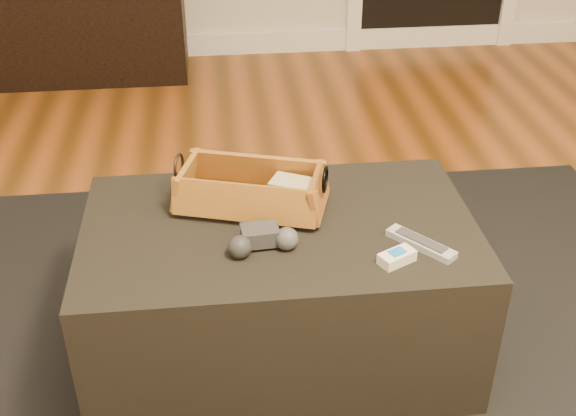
{
  "coord_description": "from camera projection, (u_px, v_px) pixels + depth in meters",
  "views": [
    {
      "loc": [
        0.03,
        -1.25,
        1.43
      ],
      "look_at": [
        0.2,
        0.25,
        0.49
      ],
      "focal_mm": 45.0,
      "sensor_mm": 36.0,
      "label": 1
    }
  ],
  "objects": [
    {
      "name": "silver_remote",
      "position": [
        421.0,
        243.0,
        1.74
      ],
      "size": [
        0.15,
        0.17,
        0.02
      ],
      "color": "#B2B5BB",
      "rests_on": "ottoman"
    },
    {
      "name": "baseboard",
      "position": [
        205.0,
        45.0,
        4.08
      ],
      "size": [
        5.0,
        0.04,
        0.12
      ],
      "primitive_type": "cube",
      "color": "white",
      "rests_on": "floor"
    },
    {
      "name": "area_rug",
      "position": [
        282.0,
        362.0,
        2.01
      ],
      "size": [
        2.6,
        2.0,
        0.01
      ],
      "primitive_type": "cube",
      "color": "black",
      "rests_on": "floor"
    },
    {
      "name": "media_cabinet",
      "position": [
        59.0,
        28.0,
        3.72
      ],
      "size": [
        1.29,
        0.45,
        0.51
      ],
      "primitive_type": "cube",
      "color": "black",
      "rests_on": "floor"
    },
    {
      "name": "cloth_bundle",
      "position": [
        292.0,
        190.0,
        1.89
      ],
      "size": [
        0.13,
        0.11,
        0.06
      ],
      "primitive_type": "cube",
      "rotation": [
        0.0,
        0.0,
        -0.47
      ],
      "color": "#CAB68C",
      "rests_on": "wicker_basket"
    },
    {
      "name": "wicker_basket",
      "position": [
        251.0,
        191.0,
        1.88
      ],
      "size": [
        0.43,
        0.3,
        0.14
      ],
      "color": "brown",
      "rests_on": "ottoman"
    },
    {
      "name": "game_controller",
      "position": [
        262.0,
        240.0,
        1.72
      ],
      "size": [
        0.18,
        0.11,
        0.06
      ],
      "color": "#2C2C2E",
      "rests_on": "ottoman"
    },
    {
      "name": "cream_gadget",
      "position": [
        397.0,
        257.0,
        1.68
      ],
      "size": [
        0.1,
        0.08,
        0.03
      ],
      "color": "white",
      "rests_on": "ottoman"
    },
    {
      "name": "ottoman",
      "position": [
        280.0,
        290.0,
        1.94
      ],
      "size": [
        1.0,
        0.6,
        0.42
      ],
      "primitive_type": "cube",
      "color": "black",
      "rests_on": "area_rug"
    },
    {
      "name": "tv_remote",
      "position": [
        243.0,
        200.0,
        1.88
      ],
      "size": [
        0.21,
        0.08,
        0.02
      ],
      "primitive_type": "cube",
      "rotation": [
        0.0,
        0.0,
        -0.19
      ],
      "color": "black",
      "rests_on": "wicker_basket"
    }
  ]
}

